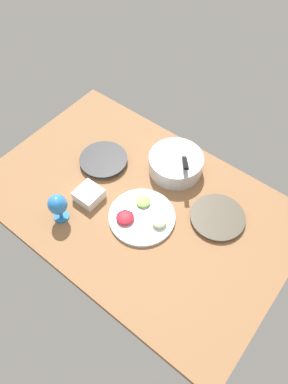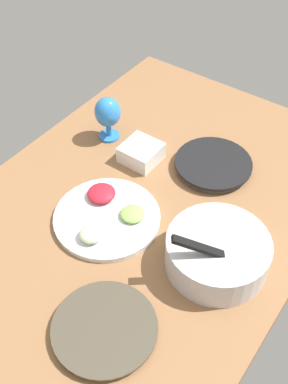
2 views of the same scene
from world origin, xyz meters
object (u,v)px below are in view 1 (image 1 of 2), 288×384
at_px(fruit_platter, 142,216).
at_px(hurricane_glass_blue, 58,205).
at_px(dinner_plate_left, 104,160).
at_px(mixing_bowl, 176,163).
at_px(dinner_plate_right, 218,217).
at_px(square_bowl_white, 89,195).

bearing_deg(fruit_platter, hurricane_glass_blue, -142.54).
height_order(dinner_plate_left, mixing_bowl, mixing_bowl).
height_order(dinner_plate_left, fruit_platter, fruit_platter).
relative_size(dinner_plate_left, hurricane_glass_blue, 1.57).
bearing_deg(dinner_plate_left, fruit_platter, -21.27).
bearing_deg(mixing_bowl, fruit_platter, -82.07).
distance_m(dinner_plate_right, mixing_bowl, 0.38).
distance_m(dinner_plate_right, hurricane_glass_blue, 0.79).
height_order(dinner_plate_right, square_bowl_white, square_bowl_white).
relative_size(dinner_plate_right, hurricane_glass_blue, 1.63).
distance_m(dinner_plate_left, hurricane_glass_blue, 0.42).
height_order(mixing_bowl, hurricane_glass_blue, mixing_bowl).
bearing_deg(fruit_platter, dinner_plate_right, 37.85).
relative_size(dinner_plate_left, dinner_plate_right, 0.97).
relative_size(fruit_platter, square_bowl_white, 2.67).
height_order(dinner_plate_right, fruit_platter, fruit_platter).
distance_m(dinner_plate_left, dinner_plate_right, 0.70).
distance_m(dinner_plate_left, square_bowl_white, 0.26).
bearing_deg(dinner_plate_right, fruit_platter, -142.15).
bearing_deg(square_bowl_white, dinner_plate_left, 114.96).
height_order(hurricane_glass_blue, square_bowl_white, hurricane_glass_blue).
relative_size(dinner_plate_right, square_bowl_white, 2.20).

